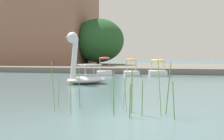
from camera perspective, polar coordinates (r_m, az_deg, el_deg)
The scene contains 11 objects.
ground_plane at distance 8.70m, azimuth -2.82°, elevation -8.54°, with size 418.41×418.41×0.00m, color slate.
shore_bank_far at distance 39.73m, azimuth 10.95°, elevation 0.43°, with size 145.08×21.40×0.54m, color #6B665B.
swan_boat at distance 19.18m, azimuth -5.12°, elevation -0.28°, with size 2.79×2.86×3.07m.
pedal_boat_yellow at distance 27.43m, azimuth 8.12°, elevation -0.14°, with size 1.86×2.50×1.41m.
pedal_boat_orange at distance 27.25m, azimuth 3.47°, elevation -0.21°, with size 1.76×2.43×1.48m.
pedal_boat_red at distance 27.80m, azimuth -1.36°, elevation -0.04°, with size 1.81×2.33×1.60m.
tree_broadleaf_behind_dock at distance 43.26m, azimuth -10.92°, elevation 6.42°, with size 6.91×6.84×6.26m.
tree_willow_near_path at distance 42.11m, azimuth -2.43°, elevation 5.28°, with size 8.78×8.54×6.04m.
parked_van at distance 44.05m, azimuth -6.74°, elevation 2.40°, with size 4.40×2.16×1.99m.
apartment_block at distance 47.95m, azimuth -14.44°, elevation 7.03°, with size 17.55×12.63×9.98m, color #996B56.
reed_clump_foreground at distance 9.24m, azimuth 2.04°, elevation -4.15°, with size 3.79×1.30×1.59m.
Camera 1 is at (2.57, -8.14, 1.66)m, focal length 51.28 mm.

